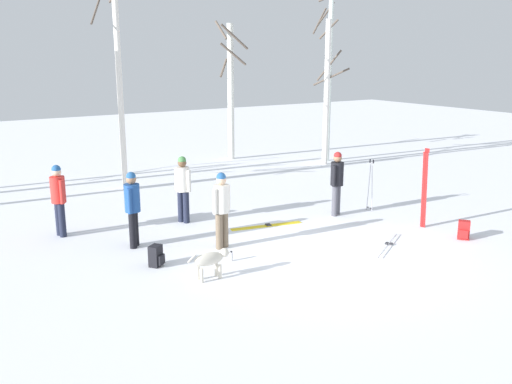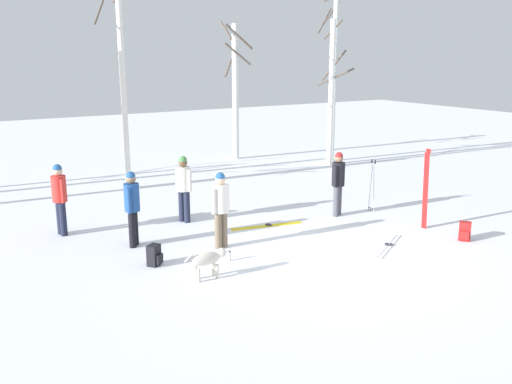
% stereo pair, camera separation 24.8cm
% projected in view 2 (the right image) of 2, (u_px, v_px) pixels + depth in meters
% --- Properties ---
extents(ground_plane, '(60.00, 60.00, 0.00)m').
position_uv_depth(ground_plane, '(328.00, 257.00, 11.98)').
color(ground_plane, white).
extents(person_0, '(0.50, 0.34, 1.72)m').
position_uv_depth(person_0, '(221.00, 205.00, 12.31)').
color(person_0, '#72604C').
rests_on(person_0, ground_plane).
extents(person_1, '(0.35, 0.44, 1.72)m').
position_uv_depth(person_1, '(132.00, 204.00, 12.42)').
color(person_1, black).
rests_on(person_1, ground_plane).
extents(person_2, '(0.47, 0.34, 1.72)m').
position_uv_depth(person_2, '(338.00, 180.00, 14.79)').
color(person_2, '#4C4C56').
rests_on(person_2, ground_plane).
extents(person_3, '(0.34, 0.51, 1.72)m').
position_uv_depth(person_3, '(59.00, 195.00, 13.20)').
color(person_3, '#1E2338').
rests_on(person_3, ground_plane).
extents(person_4, '(0.34, 0.49, 1.72)m').
position_uv_depth(person_4, '(184.00, 185.00, 14.23)').
color(person_4, '#1E2338').
rests_on(person_4, ground_plane).
extents(dog, '(0.90, 0.24, 0.57)m').
position_uv_depth(dog, '(208.00, 259.00, 10.74)').
color(dog, beige).
rests_on(dog, ground_plane).
extents(ski_pair_planted_0, '(0.06, 0.18, 1.99)m').
position_uv_depth(ski_pair_planted_0, '(426.00, 189.00, 13.72)').
color(ski_pair_planted_0, red).
rests_on(ski_pair_planted_0, ground_plane).
extents(ski_pair_lying_0, '(1.62, 1.08, 0.05)m').
position_uv_depth(ski_pair_lying_0, '(388.00, 246.00, 12.62)').
color(ski_pair_lying_0, white).
rests_on(ski_pair_lying_0, ground_plane).
extents(ski_pair_lying_1, '(1.87, 0.53, 0.05)m').
position_uv_depth(ski_pair_lying_1, '(267.00, 226.00, 14.09)').
color(ski_pair_lying_1, yellow).
rests_on(ski_pair_lying_1, ground_plane).
extents(ski_poles_0, '(0.07, 0.23, 1.43)m').
position_uv_depth(ski_poles_0, '(372.00, 184.00, 15.28)').
color(ski_poles_0, '#B2B2BC').
rests_on(ski_poles_0, ground_plane).
extents(backpack_0, '(0.34, 0.34, 0.44)m').
position_uv_depth(backpack_0, '(154.00, 255.00, 11.45)').
color(backpack_0, black).
rests_on(backpack_0, ground_plane).
extents(backpack_1, '(0.35, 0.34, 0.44)m').
position_uv_depth(backpack_1, '(465.00, 231.00, 12.98)').
color(backpack_1, red).
rests_on(backpack_1, ground_plane).
extents(water_bottle_0, '(0.06, 0.06, 0.22)m').
position_uv_depth(water_bottle_0, '(230.00, 256.00, 11.72)').
color(water_bottle_0, silver).
rests_on(water_bottle_0, ground_plane).
extents(birch_tree_3, '(1.68, 1.09, 7.83)m').
position_uv_depth(birch_tree_3, '(121.00, 57.00, 17.06)').
color(birch_tree_3, silver).
rests_on(birch_tree_3, ground_plane).
extents(birch_tree_4, '(1.11, 1.15, 5.45)m').
position_uv_depth(birch_tree_4, '(235.00, 88.00, 22.37)').
color(birch_tree_4, silver).
rests_on(birch_tree_4, ground_plane).
extents(birch_tree_5, '(1.12, 1.18, 5.45)m').
position_uv_depth(birch_tree_5, '(331.00, 91.00, 21.23)').
color(birch_tree_5, white).
rests_on(birch_tree_5, ground_plane).
extents(birch_tree_6, '(1.49, 1.49, 7.80)m').
position_uv_depth(birch_tree_6, '(335.00, 56.00, 21.61)').
color(birch_tree_6, silver).
rests_on(birch_tree_6, ground_plane).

